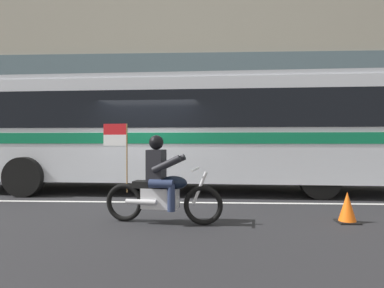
% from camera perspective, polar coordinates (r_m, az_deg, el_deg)
% --- Properties ---
extents(ground_plane, '(60.00, 60.00, 0.00)m').
position_cam_1_polar(ground_plane, '(8.66, -7.83, -9.17)').
color(ground_plane, black).
extents(sidewalk_curb, '(28.00, 3.80, 0.15)m').
position_cam_1_polar(sidewalk_curb, '(13.65, -3.92, -5.26)').
color(sidewalk_curb, gray).
rests_on(sidewalk_curb, ground_plane).
extents(lane_center_stripe, '(26.60, 0.14, 0.01)m').
position_cam_1_polar(lane_center_stripe, '(8.08, -8.61, -9.86)').
color(lane_center_stripe, silver).
rests_on(lane_center_stripe, ground_plane).
extents(office_building_facade, '(28.00, 0.89, 13.81)m').
position_cam_1_polar(office_building_facade, '(16.76, -2.99, 19.55)').
color(office_building_facade, gray).
rests_on(office_building_facade, ground_plane).
extents(transit_bus, '(13.12, 3.14, 3.22)m').
position_cam_1_polar(transit_bus, '(9.62, -1.87, 3.08)').
color(transit_bus, silver).
rests_on(transit_bus, ground_plane).
extents(motorcycle_with_rider, '(2.18, 0.68, 1.78)m').
position_cam_1_polar(motorcycle_with_rider, '(5.94, -5.29, -7.16)').
color(motorcycle_with_rider, black).
rests_on(motorcycle_with_rider, ground_plane).
extents(traffic_cone, '(0.36, 0.36, 0.55)m').
position_cam_1_polar(traffic_cone, '(6.63, 25.18, -9.97)').
color(traffic_cone, '#EA590F').
rests_on(traffic_cone, ground_plane).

